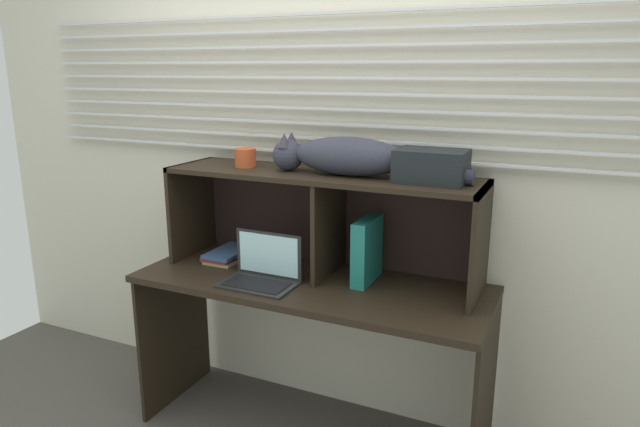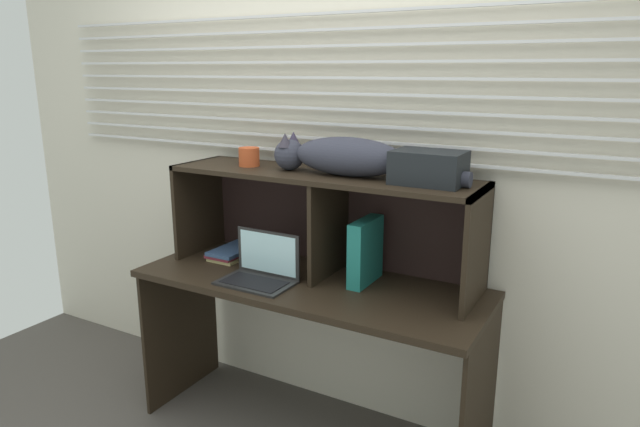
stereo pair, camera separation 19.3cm
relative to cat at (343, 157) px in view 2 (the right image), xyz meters
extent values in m
cube|color=beige|center=(-0.11, 0.23, -0.06)|extent=(4.40, 0.04, 2.50)
cube|color=silver|center=(-0.11, 0.18, -0.02)|extent=(3.38, 0.02, 0.01)
cube|color=silver|center=(-0.11, 0.18, 0.05)|extent=(3.38, 0.02, 0.01)
cube|color=silver|center=(-0.11, 0.18, 0.12)|extent=(3.38, 0.02, 0.01)
cube|color=silver|center=(-0.11, 0.18, 0.19)|extent=(3.38, 0.02, 0.01)
cube|color=silver|center=(-0.11, 0.18, 0.25)|extent=(3.38, 0.02, 0.01)
cube|color=silver|center=(-0.11, 0.18, 0.32)|extent=(3.38, 0.02, 0.01)
cube|color=silver|center=(-0.11, 0.18, 0.39)|extent=(3.38, 0.02, 0.01)
cube|color=silver|center=(-0.11, 0.18, 0.46)|extent=(3.38, 0.02, 0.01)
cube|color=silver|center=(-0.11, 0.18, 0.53)|extent=(3.38, 0.02, 0.01)
cube|color=silver|center=(-0.11, 0.18, 0.60)|extent=(3.38, 0.02, 0.01)
cube|color=black|center=(-0.11, -0.10, -0.56)|extent=(1.57, 0.59, 0.03)
cube|color=black|center=(-0.89, -0.10, -0.94)|extent=(0.02, 0.53, 0.74)
cube|color=black|center=(0.66, -0.10, -0.94)|extent=(0.02, 0.53, 0.74)
cube|color=black|center=(-0.11, 0.00, -0.09)|extent=(1.42, 0.36, 0.02)
cube|color=black|center=(-0.81, 0.00, -0.31)|extent=(0.02, 0.36, 0.46)
cube|color=black|center=(0.59, 0.00, -0.31)|extent=(0.02, 0.36, 0.46)
cube|color=black|center=(-0.07, 0.00, -0.32)|extent=(0.02, 0.35, 0.44)
cube|color=black|center=(-0.11, 0.18, -0.31)|extent=(1.42, 0.01, 0.46)
ellipsoid|color=#31323F|center=(0.02, 0.00, 0.00)|extent=(0.50, 0.18, 0.16)
sphere|color=#31323F|center=(-0.27, 0.00, -0.01)|extent=(0.14, 0.14, 0.14)
cone|color=#35313C|center=(-0.27, -0.03, 0.06)|extent=(0.06, 0.06, 0.06)
cone|color=#342D41|center=(-0.27, 0.03, 0.06)|extent=(0.06, 0.06, 0.06)
cylinder|color=#31323F|center=(0.39, 0.00, -0.05)|extent=(0.32, 0.06, 0.06)
cube|color=black|center=(-0.29, -0.25, -0.54)|extent=(0.32, 0.21, 0.01)
cube|color=black|center=(-0.29, -0.15, -0.43)|extent=(0.32, 0.01, 0.20)
cube|color=#B2E0EA|center=(-0.29, -0.15, -0.43)|extent=(0.29, 0.00, 0.18)
cube|color=black|center=(-0.29, -0.26, -0.53)|extent=(0.27, 0.14, 0.00)
cube|color=#1E776E|center=(0.11, 0.00, -0.40)|extent=(0.06, 0.23, 0.28)
cube|color=tan|center=(-0.60, 0.00, -0.53)|extent=(0.15, 0.25, 0.02)
cube|color=maroon|center=(-0.61, 0.00, -0.52)|extent=(0.15, 0.25, 0.01)
cube|color=#365079|center=(-0.60, -0.01, -0.50)|extent=(0.15, 0.25, 0.02)
cylinder|color=#BD4A23|center=(-0.49, 0.00, -0.04)|extent=(0.10, 0.10, 0.09)
cube|color=black|center=(0.38, 0.00, -0.01)|extent=(0.28, 0.19, 0.13)
camera|label=1|loc=(0.91, -2.20, 0.36)|focal=31.83mm
camera|label=2|loc=(1.08, -2.12, 0.36)|focal=31.83mm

